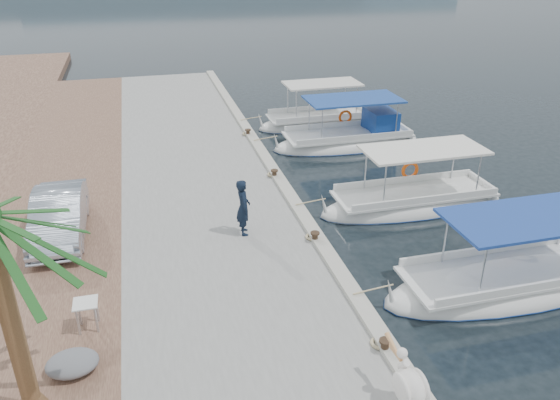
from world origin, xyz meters
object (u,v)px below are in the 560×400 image
object	(u,v)px
fisherman	(243,207)
fishing_caique_d	(349,141)
pelican	(409,384)
parked_car	(59,216)
fishing_caique_e	(318,124)
fishing_caique_c	(413,204)
fishing_caique_b	(512,284)

from	to	relation	value
fisherman	fishing_caique_d	bearing A→B (deg)	-36.26
pelican	parked_car	world-z (taller)	parked_car
fisherman	fishing_caique_e	bearing A→B (deg)	-25.35
fishing_caique_e	fisherman	xyz separation A→B (m)	(-6.05, -10.96, 1.27)
fishing_caique_d	fisherman	world-z (taller)	fisherman
fishing_caique_c	fishing_caique_d	world-z (taller)	same
fishing_caique_b	parked_car	distance (m)	13.35
fishing_caique_d	parked_car	size ratio (longest dim) A/B	1.71
parked_car	pelican	bearing A→B (deg)	-51.20
fishing_caique_b	fishing_caique_c	distance (m)	5.28
fisherman	pelican	bearing A→B (deg)	-163.90
pelican	fishing_caique_c	bearing A→B (deg)	61.98
fisherman	parked_car	size ratio (longest dim) A/B	0.43
fishing_caique_b	fisherman	world-z (taller)	fisherman
fishing_caique_e	parked_car	size ratio (longest dim) A/B	1.51
fishing_caique_b	parked_car	world-z (taller)	fishing_caique_b
fishing_caique_d	fishing_caique_e	distance (m)	3.12
fishing_caique_e	parked_car	xyz separation A→B (m)	(-11.50, -9.69, 1.06)
fishing_caique_e	fisherman	world-z (taller)	fisherman
fishing_caique_e	parked_car	bearing A→B (deg)	-139.88
pelican	fisherman	world-z (taller)	fisherman
fishing_caique_c	pelican	xyz separation A→B (m)	(-4.72, -8.86, 0.97)
fishing_caique_b	fishing_caique_d	distance (m)	11.95
fishing_caique_c	fisherman	xyz separation A→B (m)	(-6.42, -1.20, 1.27)
fishing_caique_e	pelican	bearing A→B (deg)	-103.13
fishing_caique_c	fishing_caique_e	xyz separation A→B (m)	(-0.37, 9.75, 0.00)
fishing_caique_b	fisherman	distance (m)	7.97
fishing_caique_e	pelican	size ratio (longest dim) A/B	4.24
fishing_caique_b	parked_car	size ratio (longest dim) A/B	1.85
fishing_caique_c	parked_car	bearing A→B (deg)	179.69
fishing_caique_d	fisherman	xyz separation A→B (m)	(-6.57, -7.88, 1.20)
fishing_caique_e	pelican	distance (m)	19.14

